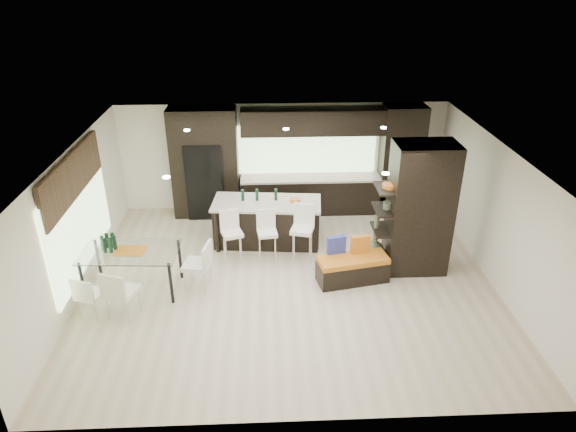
{
  "coord_description": "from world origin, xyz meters",
  "views": [
    {
      "loc": [
        -0.42,
        -8.6,
        5.75
      ],
      "look_at": [
        0.0,
        0.6,
        1.15
      ],
      "focal_mm": 32.0,
      "sensor_mm": 36.0,
      "label": 1
    }
  ],
  "objects_px": {
    "stool_mid": "(267,241)",
    "floor_vase": "(375,241)",
    "bench": "(353,269)",
    "chair_far": "(91,297)",
    "stool_right": "(302,239)",
    "kitchen_island": "(267,222)",
    "stool_left": "(233,242)",
    "dining_table": "(133,270)",
    "chair_near": "(122,295)",
    "chair_end": "(197,268)"
  },
  "relations": [
    {
      "from": "dining_table",
      "to": "chair_end",
      "type": "xyz_separation_m",
      "value": [
        1.22,
        0.0,
        0.02
      ]
    },
    {
      "from": "floor_vase",
      "to": "chair_near",
      "type": "height_order",
      "value": "floor_vase"
    },
    {
      "from": "bench",
      "to": "chair_near",
      "type": "bearing_deg",
      "value": -178.87
    },
    {
      "from": "stool_left",
      "to": "chair_end",
      "type": "relative_size",
      "value": 1.0
    },
    {
      "from": "stool_mid",
      "to": "bench",
      "type": "distance_m",
      "value": 1.9
    },
    {
      "from": "floor_vase",
      "to": "chair_end",
      "type": "bearing_deg",
      "value": -170.25
    },
    {
      "from": "bench",
      "to": "stool_mid",
      "type": "bearing_deg",
      "value": 141.3
    },
    {
      "from": "bench",
      "to": "chair_near",
      "type": "distance_m",
      "value": 4.37
    },
    {
      "from": "stool_mid",
      "to": "chair_end",
      "type": "distance_m",
      "value": 1.67
    },
    {
      "from": "stool_left",
      "to": "stool_mid",
      "type": "distance_m",
      "value": 0.73
    },
    {
      "from": "chair_near",
      "to": "chair_far",
      "type": "distance_m",
      "value": 0.56
    },
    {
      "from": "floor_vase",
      "to": "chair_near",
      "type": "relative_size",
      "value": 1.31
    },
    {
      "from": "kitchen_island",
      "to": "stool_left",
      "type": "height_order",
      "value": "kitchen_island"
    },
    {
      "from": "floor_vase",
      "to": "kitchen_island",
      "type": "bearing_deg",
      "value": 151.81
    },
    {
      "from": "bench",
      "to": "floor_vase",
      "type": "bearing_deg",
      "value": 32.39
    },
    {
      "from": "bench",
      "to": "chair_far",
      "type": "distance_m",
      "value": 4.91
    },
    {
      "from": "chair_end",
      "to": "stool_left",
      "type": "bearing_deg",
      "value": -20.85
    },
    {
      "from": "stool_right",
      "to": "chair_near",
      "type": "bearing_deg",
      "value": -135.82
    },
    {
      "from": "dining_table",
      "to": "chair_near",
      "type": "xyz_separation_m",
      "value": [
        0.0,
        -0.83,
        0.03
      ]
    },
    {
      "from": "stool_right",
      "to": "stool_left",
      "type": "bearing_deg",
      "value": -165.0
    },
    {
      "from": "chair_near",
      "to": "floor_vase",
      "type": "bearing_deg",
      "value": 36.05
    },
    {
      "from": "dining_table",
      "to": "chair_near",
      "type": "distance_m",
      "value": 0.83
    },
    {
      "from": "kitchen_island",
      "to": "bench",
      "type": "xyz_separation_m",
      "value": [
        1.68,
        -1.68,
        -0.23
      ]
    },
    {
      "from": "dining_table",
      "to": "chair_near",
      "type": "height_order",
      "value": "chair_near"
    },
    {
      "from": "dining_table",
      "to": "stool_left",
      "type": "bearing_deg",
      "value": 31.04
    },
    {
      "from": "stool_right",
      "to": "chair_far",
      "type": "relative_size",
      "value": 1.26
    },
    {
      "from": "stool_left",
      "to": "chair_end",
      "type": "height_order",
      "value": "stool_left"
    },
    {
      "from": "stool_right",
      "to": "bench",
      "type": "height_order",
      "value": "stool_right"
    },
    {
      "from": "kitchen_island",
      "to": "stool_left",
      "type": "bearing_deg",
      "value": -126.57
    },
    {
      "from": "kitchen_island",
      "to": "bench",
      "type": "height_order",
      "value": "kitchen_island"
    },
    {
      "from": "stool_right",
      "to": "dining_table",
      "type": "height_order",
      "value": "stool_right"
    },
    {
      "from": "bench",
      "to": "chair_near",
      "type": "relative_size",
      "value": 1.51
    },
    {
      "from": "stool_mid",
      "to": "floor_vase",
      "type": "height_order",
      "value": "floor_vase"
    },
    {
      "from": "stool_mid",
      "to": "stool_right",
      "type": "height_order",
      "value": "stool_right"
    },
    {
      "from": "floor_vase",
      "to": "chair_far",
      "type": "xyz_separation_m",
      "value": [
        -5.34,
        -1.41,
        -0.21
      ]
    },
    {
      "from": "stool_right",
      "to": "dining_table",
      "type": "relative_size",
      "value": 0.56
    },
    {
      "from": "floor_vase",
      "to": "chair_end",
      "type": "xyz_separation_m",
      "value": [
        -3.56,
        -0.61,
        -0.15
      ]
    },
    {
      "from": "chair_far",
      "to": "chair_near",
      "type": "bearing_deg",
      "value": 15.01
    },
    {
      "from": "kitchen_island",
      "to": "chair_end",
      "type": "height_order",
      "value": "kitchen_island"
    },
    {
      "from": "floor_vase",
      "to": "dining_table",
      "type": "xyz_separation_m",
      "value": [
        -4.78,
        -0.61,
        -0.18
      ]
    },
    {
      "from": "stool_left",
      "to": "bench",
      "type": "height_order",
      "value": "stool_left"
    },
    {
      "from": "stool_left",
      "to": "dining_table",
      "type": "distance_m",
      "value": 2.09
    },
    {
      "from": "bench",
      "to": "chair_far",
      "type": "bearing_deg",
      "value": 179.3
    },
    {
      "from": "kitchen_island",
      "to": "chair_end",
      "type": "distance_m",
      "value": 2.25
    },
    {
      "from": "stool_left",
      "to": "stool_right",
      "type": "height_order",
      "value": "stool_right"
    },
    {
      "from": "floor_vase",
      "to": "dining_table",
      "type": "relative_size",
      "value": 0.68
    },
    {
      "from": "kitchen_island",
      "to": "chair_far",
      "type": "distance_m",
      "value": 4.07
    },
    {
      "from": "stool_right",
      "to": "floor_vase",
      "type": "xyz_separation_m",
      "value": [
        1.47,
        -0.35,
        0.11
      ]
    },
    {
      "from": "stool_mid",
      "to": "chair_near",
      "type": "bearing_deg",
      "value": -151.76
    },
    {
      "from": "stool_mid",
      "to": "chair_end",
      "type": "relative_size",
      "value": 1.0
    }
  ]
}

